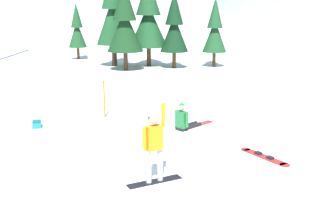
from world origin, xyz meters
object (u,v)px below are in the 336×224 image
loose_snowboard_near_left (264,156)px  pine_tree_short (215,30)px  pine_tree_tall (148,17)px  trail_marker_pole (104,99)px  pine_tree_broad (77,29)px  snowboarder_foreground (154,146)px  pine_tree_slender (125,23)px  pine_tree_leaning (113,11)px  backpack_teal (37,124)px  pine_tree_young (174,27)px  snowboarder_midground (185,120)px

loose_snowboard_near_left → pine_tree_short: (1.69, 17.89, 2.57)m
pine_tree_tall → pine_tree_short: bearing=-8.6°
trail_marker_pole → pine_tree_tall: size_ratio=0.24×
pine_tree_short → pine_tree_broad: (-10.13, 4.66, -0.20)m
snowboarder_foreground → pine_tree_slender: 18.45m
trail_marker_pole → pine_tree_leaning: (-0.33, 13.98, 3.07)m
trail_marker_pole → pine_tree_broad: (-3.41, 17.77, 1.65)m
snowboarder_foreground → loose_snowboard_near_left: (3.31, 1.53, -0.95)m
backpack_teal → pine_tree_tall: bearing=73.2°
snowboarder_foreground → pine_tree_young: bearing=83.6°
pine_tree_short → loose_snowboard_near_left: bearing=-95.4°
pine_tree_broad → snowboarder_foreground: bearing=-78.0°
snowboarder_foreground → backpack_teal: 6.63m
backpack_teal → pine_tree_short: size_ratio=0.12×
trail_marker_pole → pine_tree_short: bearing=62.9°
pine_tree_leaning → pine_tree_tall: (2.46, -0.17, -0.40)m
snowboarder_foreground → trail_marker_pole: snowboarder_foreground is taller
snowboarder_foreground → loose_snowboard_near_left: bearing=24.8°
trail_marker_pole → pine_tree_leaning: pine_tree_leaning is taller
snowboarder_midground → loose_snowboard_near_left: 3.62m
snowboarder_foreground → snowboarder_midground: (1.28, 4.51, -0.62)m
pine_tree_young → pine_tree_broad: pine_tree_young is taller
pine_tree_leaning → snowboarder_foreground: bearing=-84.2°
pine_tree_leaning → pine_tree_young: bearing=-17.5°
snowboarder_foreground → pine_tree_slender: bearing=93.8°
snowboarder_foreground → pine_tree_broad: (-5.13, 24.08, 1.42)m
pine_tree_young → loose_snowboard_near_left: bearing=-86.1°
pine_tree_broad → pine_tree_tall: bearing=-35.6°
loose_snowboard_near_left → pine_tree_leaning: 19.87m
backpack_teal → pine_tree_tall: pine_tree_tall is taller
pine_tree_broad → pine_tree_tall: pine_tree_tall is taller
backpack_teal → pine_tree_slender: 13.80m
pine_tree_slender → pine_tree_tall: pine_tree_tall is taller
pine_tree_slender → pine_tree_young: bearing=11.8°
backpack_teal → pine_tree_young: bearing=65.7°
backpack_teal → pine_tree_short: 17.13m
snowboarder_midground → loose_snowboard_near_left: size_ratio=0.89×
snowboarder_foreground → trail_marker_pole: bearing=105.3°
snowboarder_foreground → pine_tree_slender: (-1.20, 18.28, 2.17)m
loose_snowboard_near_left → snowboarder_foreground: bearing=-155.2°
pine_tree_tall → snowboarder_foreground: bearing=-91.1°
backpack_teal → trail_marker_pole: 2.74m
loose_snowboard_near_left → backpack_teal: (-7.43, 3.59, 0.11)m
loose_snowboard_near_left → pine_tree_broad: size_ratio=0.40×
trail_marker_pole → pine_tree_slender: pine_tree_slender is taller
pine_tree_broad → pine_tree_slender: size_ratio=0.76×
pine_tree_broad → pine_tree_short: bearing=-24.7°
loose_snowboard_near_left → pine_tree_broad: (-8.44, 22.55, 2.38)m
backpack_teal → snowboarder_midground: bearing=-6.5°
snowboarder_foreground → pine_tree_leaning: size_ratio=0.29×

